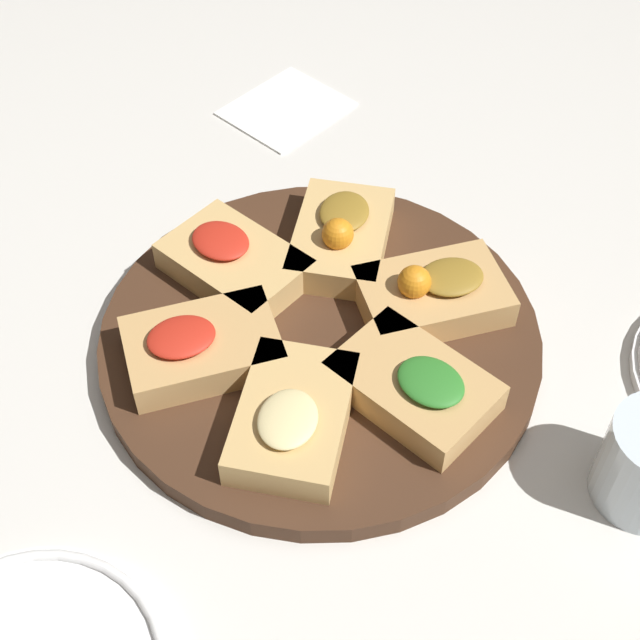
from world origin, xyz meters
name	(u,v)px	position (x,y,z in m)	size (l,w,h in m)	color
ground_plane	(320,345)	(0.00, 0.00, 0.00)	(3.00, 3.00, 0.00)	silver
serving_board	(320,338)	(0.00, 0.00, 0.01)	(0.38, 0.38, 0.02)	#422819
focaccia_slice_0	(415,385)	(0.01, 0.10, 0.04)	(0.09, 0.13, 0.04)	tan
focaccia_slice_1	(433,293)	(-0.08, 0.06, 0.04)	(0.15, 0.14, 0.05)	tan
focaccia_slice_2	(341,236)	(-0.09, -0.05, 0.04)	(0.15, 0.13, 0.05)	tan
focaccia_slice_3	(233,262)	(-0.01, -0.10, 0.04)	(0.09, 0.13, 0.04)	tan
focaccia_slice_4	(201,347)	(0.09, -0.06, 0.04)	(0.15, 0.14, 0.04)	tan
focaccia_slice_5	(293,417)	(0.09, 0.05, 0.04)	(0.15, 0.13, 0.04)	tan
napkin_stack	(286,108)	(-0.25, -0.24, 0.00)	(0.13, 0.11, 0.00)	white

